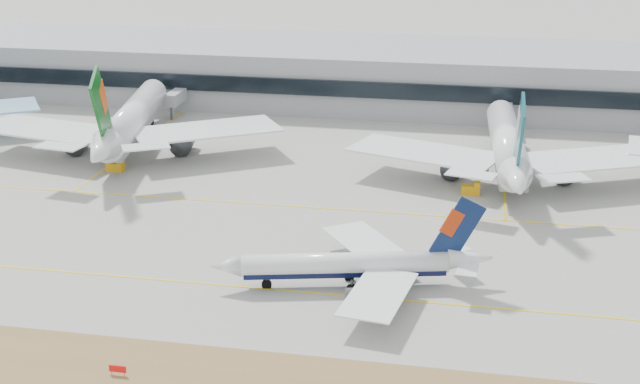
% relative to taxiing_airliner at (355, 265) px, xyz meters
% --- Properties ---
extents(ground, '(3000.00, 3000.00, 0.00)m').
position_rel_taxiing_airliner_xyz_m(ground, '(-12.31, 1.56, -3.41)').
color(ground, gray).
rests_on(ground, ground).
extents(taxiing_airliner, '(41.57, 35.55, 14.14)m').
position_rel_taxiing_airliner_xyz_m(taxiing_airliner, '(0.00, 0.00, 0.00)').
color(taxiing_airliner, white).
rests_on(taxiing_airliner, ground).
extents(widebody_eva, '(67.65, 67.02, 24.49)m').
position_rel_taxiing_airliner_xyz_m(widebody_eva, '(-59.47, 59.93, 3.10)').
color(widebody_eva, white).
rests_on(widebody_eva, ground).
extents(widebody_cathay, '(65.35, 63.99, 23.32)m').
position_rel_taxiing_airliner_xyz_m(widebody_cathay, '(22.30, 56.99, 2.79)').
color(widebody_cathay, white).
rests_on(widebody_cathay, ground).
extents(terminal, '(280.00, 43.10, 15.00)m').
position_rel_taxiing_airliner_xyz_m(terminal, '(-12.31, 116.39, 4.09)').
color(terminal, gray).
rests_on(terminal, ground).
extents(hold_sign_left, '(2.20, 0.15, 1.35)m').
position_rel_taxiing_airliner_xyz_m(hold_sign_left, '(-24.67, -30.44, -2.53)').
color(hold_sign_left, red).
rests_on(hold_sign_left, ground).
extents(gse_b, '(3.55, 2.00, 2.60)m').
position_rel_taxiing_airliner_xyz_m(gse_b, '(-57.13, 45.29, -2.36)').
color(gse_b, orange).
rests_on(gse_b, ground).
extents(gse_c, '(3.55, 2.00, 2.60)m').
position_rel_taxiing_airliner_xyz_m(gse_c, '(15.78, 44.53, -2.36)').
color(gse_c, orange).
rests_on(gse_c, ground).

